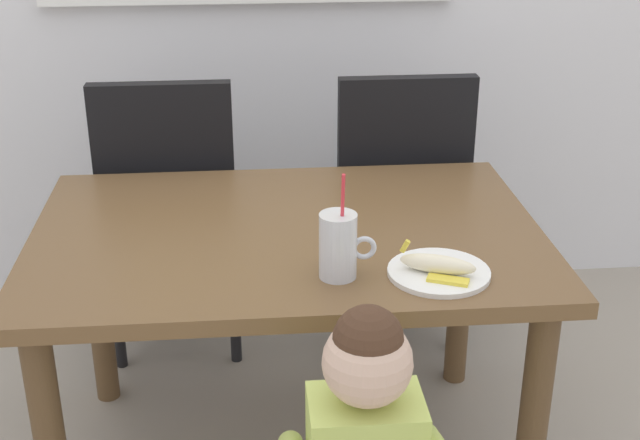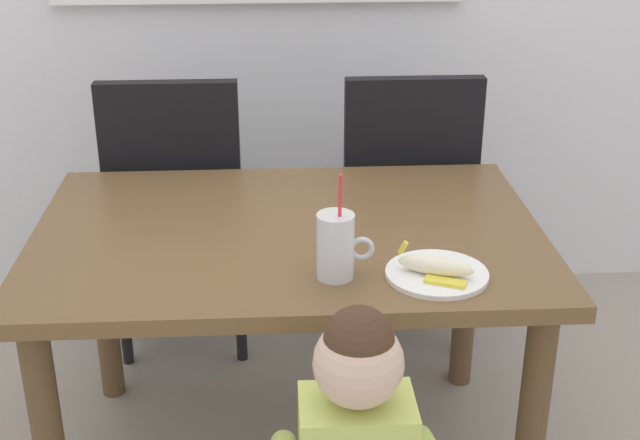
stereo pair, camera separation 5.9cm
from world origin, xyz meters
TOP-DOWN VIEW (x-y plane):
  - dining_table at (0.00, 0.00)m, footprint 1.27×0.87m
  - dining_chair_left at (-0.34, 0.63)m, footprint 0.44×0.45m
  - dining_chair_right at (0.39, 0.63)m, footprint 0.44×0.44m
  - milk_cup at (0.10, -0.26)m, footprint 0.13×0.08m
  - snack_plate at (0.32, -0.28)m, footprint 0.23×0.23m
  - peeled_banana at (0.32, -0.29)m, footprint 0.17×0.14m

SIDE VIEW (x-z plane):
  - dining_chair_left at x=-0.34m, z-range 0.06..1.02m
  - dining_chair_right at x=0.39m, z-range 0.06..1.02m
  - dining_table at x=0.00m, z-range 0.25..0.97m
  - snack_plate at x=0.32m, z-range 0.71..0.73m
  - peeled_banana at x=0.32m, z-range 0.71..0.78m
  - milk_cup at x=0.10m, z-range 0.65..0.91m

